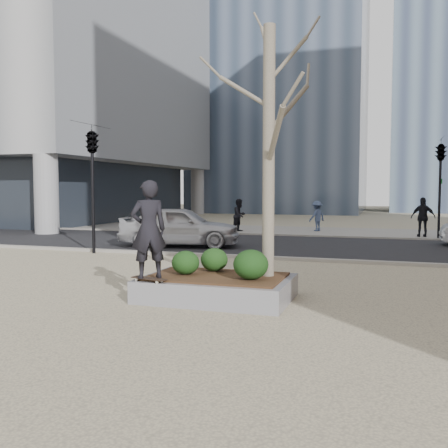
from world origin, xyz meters
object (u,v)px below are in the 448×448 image
(skateboard, at_px, (149,280))
(police_car, at_px, (180,226))
(planter, at_px, (217,288))
(skateboarder, at_px, (149,229))

(skateboard, xyz_separation_m, police_car, (-3.28, 9.18, 0.32))
(planter, relative_size, skateboarder, 1.58)
(planter, height_order, police_car, police_car)
(planter, height_order, skateboard, skateboard)
(skateboard, height_order, police_car, police_car)
(skateboard, relative_size, skateboarder, 0.41)
(police_car, bearing_deg, skateboard, -171.72)
(planter, distance_m, police_car, 9.42)
(planter, xyz_separation_m, police_car, (-4.38, 8.32, 0.59))
(skateboard, height_order, skateboarder, skateboarder)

